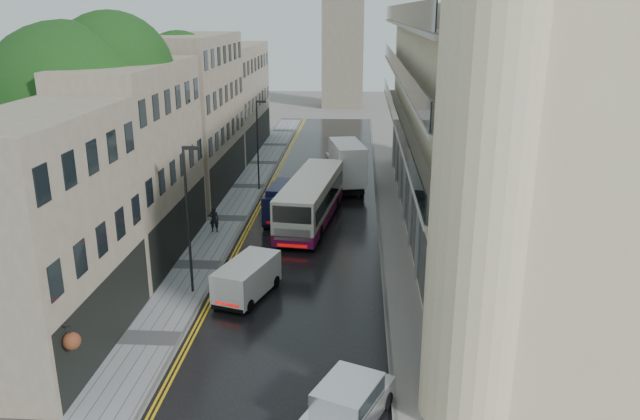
# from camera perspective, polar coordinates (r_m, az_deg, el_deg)

# --- Properties ---
(road) EXTENTS (9.00, 85.00, 0.02)m
(road) POSITION_cam_1_polar(r_m,az_deg,el_deg) (42.82, -0.70, -1.04)
(road) COLOR black
(road) RESTS_ON ground
(left_sidewalk) EXTENTS (2.70, 85.00, 0.12)m
(left_sidewalk) POSITION_cam_1_polar(r_m,az_deg,el_deg) (43.62, -8.39, -0.81)
(left_sidewalk) COLOR gray
(left_sidewalk) RESTS_ON ground
(right_sidewalk) EXTENTS (1.80, 85.00, 0.12)m
(right_sidewalk) POSITION_cam_1_polar(r_m,az_deg,el_deg) (42.76, 6.54, -1.11)
(right_sidewalk) COLOR slate
(right_sidewalk) RESTS_ON ground
(old_shop_row) EXTENTS (4.50, 56.00, 12.00)m
(old_shop_row) POSITION_cam_1_polar(r_m,az_deg,el_deg) (45.39, -12.57, 7.44)
(old_shop_row) COLOR gray
(old_shop_row) RESTS_ON ground
(modern_block) EXTENTS (8.00, 40.00, 14.00)m
(modern_block) POSITION_cam_1_polar(r_m,az_deg,el_deg) (40.16, 14.04, 7.48)
(modern_block) COLOR beige
(modern_block) RESTS_ON ground
(tree_near) EXTENTS (10.56, 10.56, 13.89)m
(tree_near) POSITION_cam_1_polar(r_m,az_deg,el_deg) (37.06, -21.43, 5.86)
(tree_near) COLOR black
(tree_near) RESTS_ON ground
(tree_far) EXTENTS (9.24, 9.24, 12.46)m
(tree_far) POSITION_cam_1_polar(r_m,az_deg,el_deg) (48.98, -14.76, 8.29)
(tree_far) COLOR black
(tree_far) RESTS_ON ground
(cream_bus) EXTENTS (3.99, 11.72, 3.13)m
(cream_bus) POSITION_cam_1_polar(r_m,az_deg,el_deg) (39.38, -3.45, -0.35)
(cream_bus) COLOR silver
(cream_bus) RESTS_ON road
(white_lorry) EXTENTS (3.65, 7.67, 3.87)m
(white_lorry) POSITION_cam_1_polar(r_m,az_deg,el_deg) (48.66, 1.55, 3.66)
(white_lorry) COLOR white
(white_lorry) RESTS_ON road
(white_van) EXTENTS (3.02, 4.61, 1.93)m
(white_van) POSITION_cam_1_polar(r_m,az_deg,el_deg) (30.84, -9.35, -7.06)
(white_van) COLOR white
(white_van) RESTS_ON road
(navy_van) EXTENTS (2.56, 5.35, 2.64)m
(navy_van) POSITION_cam_1_polar(r_m,az_deg,el_deg) (41.51, -5.02, 0.21)
(navy_van) COLOR black
(navy_van) RESTS_ON road
(pedestrian) EXTENTS (0.64, 0.45, 1.69)m
(pedestrian) POSITION_cam_1_polar(r_m,az_deg,el_deg) (40.81, -9.66, -0.84)
(pedestrian) COLOR black
(pedestrian) RESTS_ON left_sidewalk
(lamp_post_near) EXTENTS (0.85, 0.20, 7.52)m
(lamp_post_near) POSITION_cam_1_polar(r_m,az_deg,el_deg) (31.44, -11.97, -1.05)
(lamp_post_near) COLOR black
(lamp_post_near) RESTS_ON left_sidewalk
(lamp_post_far) EXTENTS (0.81, 0.24, 7.07)m
(lamp_post_far) POSITION_cam_1_polar(r_m,az_deg,el_deg) (49.55, -5.71, 5.85)
(lamp_post_far) COLOR black
(lamp_post_far) RESTS_ON left_sidewalk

